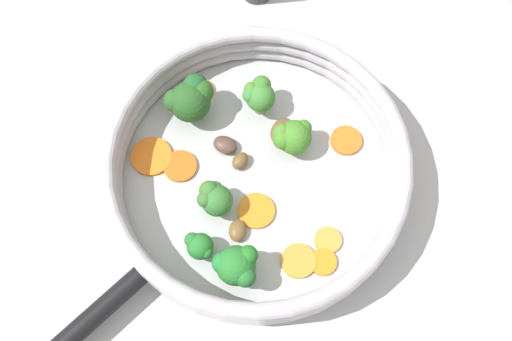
{
  "coord_description": "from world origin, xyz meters",
  "views": [
    {
      "loc": [
        -0.24,
        -0.04,
        0.66
      ],
      "look_at": [
        0.0,
        0.0,
        0.03
      ],
      "focal_mm": 42.0,
      "sensor_mm": 36.0,
      "label": 1
    }
  ],
  "objects_px": {
    "carrot_slice_1": "(151,158)",
    "carrot_slice_7": "(346,140)",
    "carrot_slice_0": "(323,262)",
    "mushroom_piece_0": "(237,231)",
    "carrot_slice_6": "(298,261)",
    "broccoli_floret_1": "(191,98)",
    "carrot_slice_3": "(328,240)",
    "skillet": "(256,178)",
    "broccoli_floret_0": "(215,198)",
    "carrot_slice_5": "(180,166)",
    "mushroom_piece_3": "(240,161)",
    "broccoli_floret_3": "(292,137)",
    "broccoli_floret_2": "(259,95)",
    "carrot_slice_2": "(200,91)",
    "broccoli_floret_4": "(200,246)",
    "mushroom_piece_1": "(282,131)",
    "mushroom_piece_2": "(225,145)",
    "broccoli_floret_5": "(237,266)",
    "carrot_slice_4": "(256,211)"
  },
  "relations": [
    {
      "from": "carrot_slice_7",
      "to": "broccoli_floret_2",
      "type": "distance_m",
      "value": 0.11
    },
    {
      "from": "broccoli_floret_1",
      "to": "carrot_slice_6",
      "type": "bearing_deg",
      "value": -135.77
    },
    {
      "from": "carrot_slice_1",
      "to": "broccoli_floret_3",
      "type": "distance_m",
      "value": 0.16
    },
    {
      "from": "mushroom_piece_1",
      "to": "mushroom_piece_3",
      "type": "xyz_separation_m",
      "value": [
        -0.05,
        0.04,
        0.0
      ]
    },
    {
      "from": "carrot_slice_6",
      "to": "broccoli_floret_5",
      "type": "relative_size",
      "value": 0.71
    },
    {
      "from": "carrot_slice_1",
      "to": "carrot_slice_6",
      "type": "bearing_deg",
      "value": -115.18
    },
    {
      "from": "carrot_slice_2",
      "to": "carrot_slice_4",
      "type": "distance_m",
      "value": 0.17
    },
    {
      "from": "broccoli_floret_2",
      "to": "broccoli_floret_3",
      "type": "relative_size",
      "value": 1.01
    },
    {
      "from": "skillet",
      "to": "carrot_slice_4",
      "type": "bearing_deg",
      "value": -169.22
    },
    {
      "from": "carrot_slice_3",
      "to": "mushroom_piece_3",
      "type": "height_order",
      "value": "mushroom_piece_3"
    },
    {
      "from": "skillet",
      "to": "carrot_slice_2",
      "type": "height_order",
      "value": "carrot_slice_2"
    },
    {
      "from": "carrot_slice_0",
      "to": "carrot_slice_7",
      "type": "bearing_deg",
      "value": -2.38
    },
    {
      "from": "carrot_slice_1",
      "to": "carrot_slice_7",
      "type": "height_order",
      "value": "same"
    },
    {
      "from": "broccoli_floret_1",
      "to": "broccoli_floret_3",
      "type": "bearing_deg",
      "value": -100.61
    },
    {
      "from": "mushroom_piece_1",
      "to": "mushroom_piece_3",
      "type": "relative_size",
      "value": 1.6
    },
    {
      "from": "broccoli_floret_1",
      "to": "broccoli_floret_0",
      "type": "bearing_deg",
      "value": -155.22
    },
    {
      "from": "carrot_slice_3",
      "to": "skillet",
      "type": "bearing_deg",
      "value": 56.25
    },
    {
      "from": "mushroom_piece_0",
      "to": "carrot_slice_5",
      "type": "bearing_deg",
      "value": 51.19
    },
    {
      "from": "carrot_slice_0",
      "to": "mushroom_piece_0",
      "type": "bearing_deg",
      "value": 80.35
    },
    {
      "from": "carrot_slice_5",
      "to": "mushroom_piece_3",
      "type": "xyz_separation_m",
      "value": [
        0.02,
        -0.07,
        0.01
      ]
    },
    {
      "from": "carrot_slice_3",
      "to": "broccoli_floret_3",
      "type": "relative_size",
      "value": 0.65
    },
    {
      "from": "broccoli_floret_0",
      "to": "carrot_slice_6",
      "type": "bearing_deg",
      "value": -114.51
    },
    {
      "from": "carrot_slice_5",
      "to": "broccoli_floret_2",
      "type": "xyz_separation_m",
      "value": [
        0.09,
        -0.08,
        0.03
      ]
    },
    {
      "from": "skillet",
      "to": "broccoli_floret_1",
      "type": "relative_size",
      "value": 5.6
    },
    {
      "from": "carrot_slice_5",
      "to": "broccoli_floret_5",
      "type": "height_order",
      "value": "broccoli_floret_5"
    },
    {
      "from": "carrot_slice_7",
      "to": "carrot_slice_0",
      "type": "bearing_deg",
      "value": 177.62
    },
    {
      "from": "broccoli_floret_1",
      "to": "mushroom_piece_2",
      "type": "relative_size",
      "value": 2.01
    },
    {
      "from": "carrot_slice_4",
      "to": "skillet",
      "type": "bearing_deg",
      "value": 10.78
    },
    {
      "from": "carrot_slice_7",
      "to": "carrot_slice_5",
      "type": "bearing_deg",
      "value": 110.0
    },
    {
      "from": "carrot_slice_0",
      "to": "carrot_slice_1",
      "type": "xyz_separation_m",
      "value": [
        0.08,
        0.21,
        0.0
      ]
    },
    {
      "from": "carrot_slice_2",
      "to": "mushroom_piece_1",
      "type": "xyz_separation_m",
      "value": [
        -0.04,
        -0.11,
        0.0
      ]
    },
    {
      "from": "carrot_slice_6",
      "to": "carrot_slice_2",
      "type": "bearing_deg",
      "value": 39.01
    },
    {
      "from": "carrot_slice_7",
      "to": "broccoli_floret_4",
      "type": "distance_m",
      "value": 0.21
    },
    {
      "from": "mushroom_piece_0",
      "to": "carrot_slice_1",
      "type": "bearing_deg",
      "value": 59.61
    },
    {
      "from": "skillet",
      "to": "broccoli_floret_0",
      "type": "distance_m",
      "value": 0.07
    },
    {
      "from": "carrot_slice_0",
      "to": "broccoli_floret_0",
      "type": "xyz_separation_m",
      "value": [
        0.04,
        0.13,
        0.02
      ]
    },
    {
      "from": "carrot_slice_0",
      "to": "mushroom_piece_3",
      "type": "relative_size",
      "value": 1.36
    },
    {
      "from": "broccoli_floret_3",
      "to": "broccoli_floret_4",
      "type": "bearing_deg",
      "value": 151.52
    },
    {
      "from": "carrot_slice_1",
      "to": "broccoli_floret_1",
      "type": "distance_m",
      "value": 0.08
    },
    {
      "from": "carrot_slice_7",
      "to": "mushroom_piece_3",
      "type": "xyz_separation_m",
      "value": [
        -0.05,
        0.12,
        0.0
      ]
    },
    {
      "from": "carrot_slice_0",
      "to": "carrot_slice_6",
      "type": "height_order",
      "value": "same"
    },
    {
      "from": "carrot_slice_3",
      "to": "broccoli_floret_0",
      "type": "relative_size",
      "value": 0.7
    },
    {
      "from": "skillet",
      "to": "carrot_slice_0",
      "type": "relative_size",
      "value": 10.67
    },
    {
      "from": "mushroom_piece_1",
      "to": "mushroom_piece_2",
      "type": "bearing_deg",
      "value": 115.45
    },
    {
      "from": "broccoli_floret_5",
      "to": "mushroom_piece_2",
      "type": "bearing_deg",
      "value": 16.84
    },
    {
      "from": "broccoli_floret_2",
      "to": "mushroom_piece_3",
      "type": "distance_m",
      "value": 0.08
    },
    {
      "from": "carrot_slice_3",
      "to": "broccoli_floret_5",
      "type": "height_order",
      "value": "broccoli_floret_5"
    },
    {
      "from": "carrot_slice_0",
      "to": "broccoli_floret_2",
      "type": "bearing_deg",
      "value": 30.48
    },
    {
      "from": "broccoli_floret_2",
      "to": "skillet",
      "type": "bearing_deg",
      "value": -171.84
    },
    {
      "from": "mushroom_piece_3",
      "to": "broccoli_floret_5",
      "type": "bearing_deg",
      "value": -170.09
    }
  ]
}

